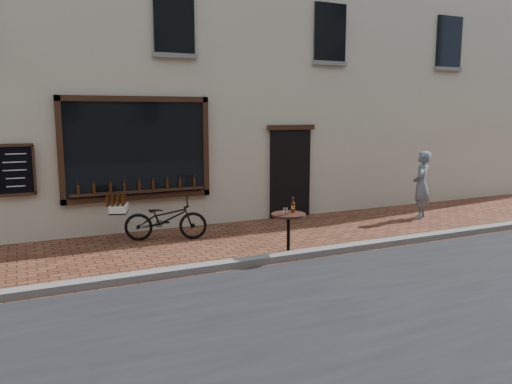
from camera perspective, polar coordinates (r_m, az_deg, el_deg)
name	(u,v)px	position (r m, az deg, el deg)	size (l,w,h in m)	color
ground	(290,263)	(8.91, 3.93, -8.07)	(90.00, 90.00, 0.00)	#50291A
kerb	(285,257)	(9.06, 3.32, -7.38)	(90.00, 0.25, 0.12)	slate
shop_building	(178,26)	(14.73, -8.85, 18.27)	(28.00, 6.20, 10.00)	beige
cargo_bicycle	(164,218)	(10.52, -10.48, -2.98)	(2.05, 1.10, 0.95)	black
bistro_table	(289,226)	(9.13, 3.75, -3.90)	(0.63, 0.63, 1.08)	black
pedestrian	(421,185)	(13.05, 18.36, 0.77)	(0.61, 0.40, 1.68)	slate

